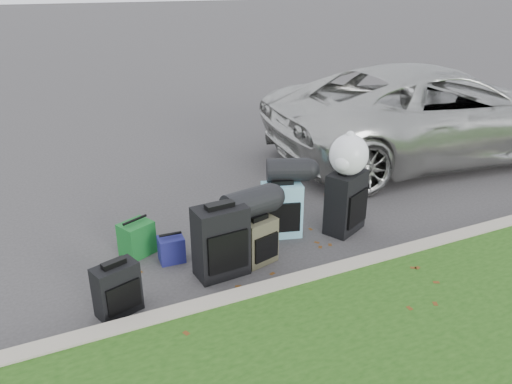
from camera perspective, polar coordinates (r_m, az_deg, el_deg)
name	(u,v)px	position (r m, az deg, el deg)	size (l,w,h in m)	color
ground	(271,240)	(5.79, 1.75, -5.55)	(120.00, 120.00, 0.00)	#383535
curb	(317,278)	(5.01, 6.99, -9.78)	(120.00, 0.18, 0.15)	#9E937F
suv	(433,112)	(8.76, 19.53, 8.59)	(2.52, 5.46, 1.52)	#B7B7B2
suitcase_small_black	(117,289)	(4.68, -15.60, -10.67)	(0.39, 0.21, 0.49)	black
suitcase_large_black_left	(221,241)	(5.01, -4.05, -5.65)	(0.52, 0.31, 0.75)	black
suitcase_olive	(259,241)	(5.26, 0.31, -5.62)	(0.36, 0.23, 0.50)	#383625
suitcase_teal	(282,210)	(5.78, 2.95, -2.04)	(0.45, 0.27, 0.64)	#5E95AF
suitcase_large_black_right	(346,202)	(5.94, 10.20, -1.13)	(0.49, 0.30, 0.74)	black
tote_green	(137,239)	(5.59, -13.47, -5.19)	(0.33, 0.26, 0.37)	#166424
tote_navy	(171,249)	(5.40, -9.64, -6.46)	(0.26, 0.21, 0.28)	navy
duffel_left	(250,203)	(5.14, -0.69, -1.29)	(0.31, 0.31, 0.57)	black
duffel_right	(288,170)	(5.69, 3.67, 2.54)	(0.27, 0.27, 0.48)	black
trash_bag	(349,155)	(5.70, 10.57, 4.21)	(0.45, 0.45, 0.45)	white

